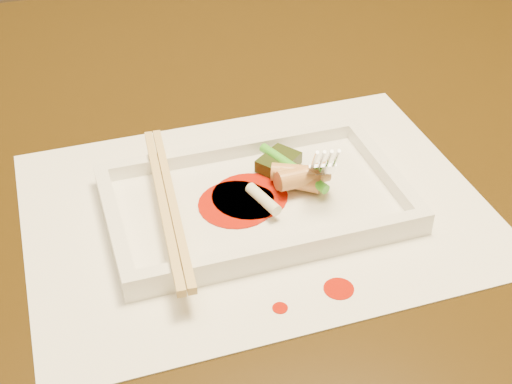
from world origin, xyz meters
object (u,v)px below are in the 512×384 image
object	(u,v)px
chopstick_a	(163,203)
fork	(327,105)
plate_base	(256,205)
table	(202,233)
placemat	(256,209)

from	to	relation	value
chopstick_a	fork	xyz separation A→B (m)	(0.15, 0.02, 0.06)
plate_base	chopstick_a	distance (m)	0.08
chopstick_a	fork	world-z (taller)	fork
table	chopstick_a	xyz separation A→B (m)	(-0.05, -0.10, 0.13)
plate_base	fork	distance (m)	0.11
table	plate_base	world-z (taller)	plate_base
placemat	chopstick_a	size ratio (longest dim) A/B	1.85
table	chopstick_a	bearing A→B (deg)	-118.45
plate_base	fork	world-z (taller)	fork
placemat	chopstick_a	world-z (taller)	chopstick_a
chopstick_a	placemat	bearing A→B (deg)	0.00
placemat	plate_base	distance (m)	0.00
table	fork	world-z (taller)	fork
plate_base	fork	size ratio (longest dim) A/B	1.86
table	plate_base	bearing A→B (deg)	-73.76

